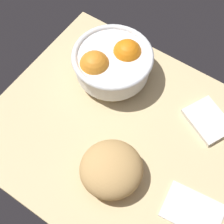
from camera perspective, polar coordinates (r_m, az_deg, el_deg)
ground_plane at (r=88.63cm, az=2.07°, el=-4.04°), size 69.31×57.33×3.00cm
fruit_bowl at (r=91.17cm, az=0.01°, el=8.51°), size 21.88×21.88×11.60cm
bread_loaf at (r=79.15cm, az=-0.11°, el=-9.66°), size 20.74×20.80×8.29cm
napkin_folded at (r=91.68cm, az=15.99°, el=-1.36°), size 14.56×13.26×1.35cm
napkin_spare at (r=82.47cm, az=13.60°, el=-15.96°), size 14.46×10.81×0.90cm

